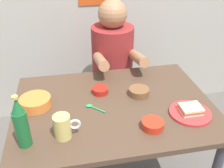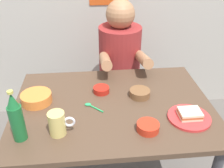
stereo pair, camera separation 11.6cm
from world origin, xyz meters
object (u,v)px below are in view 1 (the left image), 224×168
(person_seated, at_px, (113,53))
(dining_table, at_px, (114,117))
(beer_bottle, at_px, (21,124))
(stool, at_px, (112,97))
(beer_mug, at_px, (63,127))
(sambal_bowl_red, at_px, (100,90))
(plate_orange, at_px, (190,113))
(sandwich, at_px, (191,109))

(person_seated, bearing_deg, dining_table, -100.65)
(beer_bottle, bearing_deg, stool, 56.43)
(beer_mug, distance_m, sambal_bowl_red, 0.41)
(stool, bearing_deg, plate_orange, -71.83)
(person_seated, relative_size, sandwich, 6.54)
(beer_bottle, bearing_deg, person_seated, 56.09)
(stool, bearing_deg, beer_mug, -115.20)
(dining_table, xyz_separation_m, beer_mug, (-0.28, -0.22, 0.15))
(dining_table, distance_m, sambal_bowl_red, 0.18)
(plate_orange, height_order, sandwich, sandwich)
(stool, relative_size, beer_mug, 3.57)
(dining_table, height_order, stool, dining_table)
(dining_table, bearing_deg, stool, 79.53)
(plate_orange, relative_size, sandwich, 2.00)
(dining_table, xyz_separation_m, sambal_bowl_red, (-0.06, 0.13, 0.11))
(sandwich, xyz_separation_m, beer_mug, (-0.66, -0.05, 0.03))
(plate_orange, height_order, beer_mug, beer_mug)
(beer_mug, distance_m, beer_bottle, 0.18)
(person_seated, bearing_deg, stool, 90.00)
(plate_orange, height_order, beer_bottle, beer_bottle)
(sandwich, xyz_separation_m, sambal_bowl_red, (-0.44, 0.29, -0.01))
(sandwich, distance_m, sambal_bowl_red, 0.53)
(beer_mug, height_order, sambal_bowl_red, beer_mug)
(stool, relative_size, person_seated, 0.63)
(beer_bottle, bearing_deg, dining_table, 27.00)
(sandwich, relative_size, sambal_bowl_red, 1.15)
(stool, relative_size, sambal_bowl_red, 4.69)
(person_seated, relative_size, sambal_bowl_red, 7.49)
(person_seated, xyz_separation_m, sandwich, (0.26, -0.79, 0.01))
(beer_bottle, bearing_deg, beer_mug, 5.32)
(person_seated, bearing_deg, beer_bottle, -123.91)
(plate_orange, distance_m, beer_bottle, 0.84)
(plate_orange, distance_m, sandwich, 0.02)
(person_seated, relative_size, beer_mug, 5.71)
(dining_table, height_order, plate_orange, plate_orange)
(beer_mug, bearing_deg, plate_orange, 4.15)
(plate_orange, bearing_deg, stool, 108.17)
(plate_orange, distance_m, sambal_bowl_red, 0.53)
(plate_orange, xyz_separation_m, beer_mug, (-0.66, -0.05, 0.05))
(sandwich, bearing_deg, sambal_bowl_red, 145.87)
(plate_orange, xyz_separation_m, sandwich, (-0.00, 0.00, 0.02))
(sandwich, bearing_deg, person_seated, 108.41)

